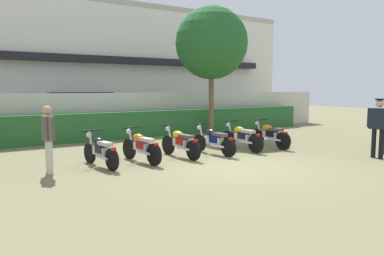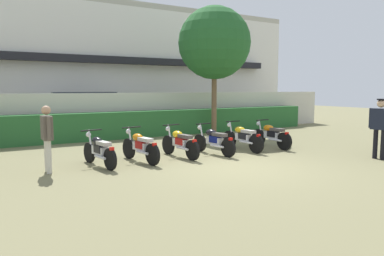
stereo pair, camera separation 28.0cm
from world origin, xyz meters
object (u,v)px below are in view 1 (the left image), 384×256
at_px(motorcycle_in_row_1, 141,146).
at_px(inspector_person, 48,134).
at_px(motorcycle_in_row_2, 180,143).
at_px(motorcycle_in_row_0, 100,150).
at_px(tree_far_side, 212,43).
at_px(motorcycle_in_row_4, 242,137).
at_px(motorcycle_in_row_5, 270,135).
at_px(parked_car, 84,113).
at_px(officer_0, 379,123).
at_px(motorcycle_in_row_3, 214,140).

xyz_separation_m(motorcycle_in_row_1, inspector_person, (-2.45, -0.07, 0.52)).
bearing_deg(motorcycle_in_row_2, motorcycle_in_row_0, 85.51).
bearing_deg(tree_far_side, motorcycle_in_row_2, -134.45).
bearing_deg(motorcycle_in_row_4, motorcycle_in_row_5, -97.72).
xyz_separation_m(parked_car, inspector_person, (-3.04, -7.55, 0.03)).
height_order(motorcycle_in_row_5, inspector_person, inspector_person).
distance_m(motorcycle_in_row_5, officer_0, 3.44).
bearing_deg(parked_car, motorcycle_in_row_3, -69.02).
relative_size(motorcycle_in_row_0, officer_0, 1.03).
distance_m(parked_car, motorcycle_in_row_0, 7.69).
bearing_deg(motorcycle_in_row_3, parked_car, 7.05).
xyz_separation_m(motorcycle_in_row_0, motorcycle_in_row_1, (1.16, -0.01, 0.01)).
distance_m(motorcycle_in_row_0, officer_0, 7.98).
bearing_deg(parked_car, tree_far_side, -27.62).
relative_size(parked_car, motorcycle_in_row_1, 2.52).
bearing_deg(motorcycle_in_row_0, officer_0, -122.07).
height_order(parked_car, motorcycle_in_row_4, parked_car).
bearing_deg(motorcycle_in_row_3, motorcycle_in_row_2, 78.59).
xyz_separation_m(inspector_person, officer_0, (8.58, -3.12, 0.08)).
xyz_separation_m(motorcycle_in_row_4, officer_0, (2.48, -3.21, 0.60)).
bearing_deg(motorcycle_in_row_3, inspector_person, 83.38).
distance_m(parked_car, inspector_person, 8.14).
bearing_deg(motorcycle_in_row_0, motorcycle_in_row_4, -98.31).
xyz_separation_m(parked_car, officer_0, (5.54, -10.67, 0.11)).
distance_m(tree_far_side, inspector_person, 9.40).
relative_size(motorcycle_in_row_0, motorcycle_in_row_3, 0.95).
height_order(parked_car, motorcycle_in_row_0, parked_car).
bearing_deg(motorcycle_in_row_3, motorcycle_in_row_4, -93.70).
xyz_separation_m(parked_car, motorcycle_in_row_0, (-1.74, -7.47, -0.50)).
bearing_deg(parked_car, motorcycle_in_row_2, -77.47).
relative_size(motorcycle_in_row_1, inspector_person, 1.13).
height_order(motorcycle_in_row_2, motorcycle_in_row_4, motorcycle_in_row_4).
xyz_separation_m(motorcycle_in_row_0, officer_0, (7.29, -3.20, 0.61)).
distance_m(parked_car, motorcycle_in_row_3, 7.78).
distance_m(motorcycle_in_row_2, officer_0, 5.84).
height_order(motorcycle_in_row_1, motorcycle_in_row_4, motorcycle_in_row_4).
xyz_separation_m(motorcycle_in_row_2, inspector_person, (-3.75, -0.11, 0.52)).
bearing_deg(officer_0, motorcycle_in_row_2, -36.35).
xyz_separation_m(motorcycle_in_row_3, officer_0, (3.68, -3.14, 0.61)).
relative_size(tree_far_side, officer_0, 3.21).
bearing_deg(motorcycle_in_row_1, motorcycle_in_row_2, -96.20).
relative_size(parked_car, motorcycle_in_row_0, 2.59).
bearing_deg(parked_car, motorcycle_in_row_1, -87.39).
xyz_separation_m(motorcycle_in_row_0, inspector_person, (-1.29, -0.08, 0.53)).
bearing_deg(motorcycle_in_row_0, motorcycle_in_row_5, -98.98).
bearing_deg(motorcycle_in_row_1, motorcycle_in_row_4, -97.88).
relative_size(parked_car, motorcycle_in_row_4, 2.48).
xyz_separation_m(motorcycle_in_row_1, motorcycle_in_row_3, (2.45, -0.05, -0.01)).
bearing_deg(motorcycle_in_row_3, motorcycle_in_row_0, 82.17).
distance_m(motorcycle_in_row_4, inspector_person, 6.12).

